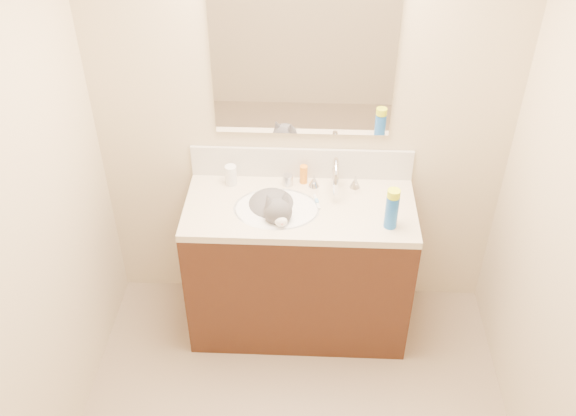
# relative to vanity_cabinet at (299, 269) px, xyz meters

# --- Properties ---
(room_shell) EXTENTS (2.24, 2.54, 2.52)m
(room_shell) POSITION_rel_vanity_cabinet_xyz_m (0.00, -0.97, 1.08)
(room_shell) COLOR beige
(room_shell) RESTS_ON ground
(vanity_cabinet) EXTENTS (1.20, 0.55, 0.82)m
(vanity_cabinet) POSITION_rel_vanity_cabinet_xyz_m (0.00, 0.00, 0.00)
(vanity_cabinet) COLOR #3B1D10
(vanity_cabinet) RESTS_ON ground
(counter_slab) EXTENTS (1.20, 0.55, 0.04)m
(counter_slab) POSITION_rel_vanity_cabinet_xyz_m (0.00, 0.00, 0.43)
(counter_slab) COLOR beige
(counter_slab) RESTS_ON vanity_cabinet
(basin) EXTENTS (0.45, 0.36, 0.14)m
(basin) POSITION_rel_vanity_cabinet_xyz_m (-0.12, -0.03, 0.38)
(basin) COLOR white
(basin) RESTS_ON vanity_cabinet
(faucet) EXTENTS (0.28, 0.20, 0.21)m
(faucet) POSITION_rel_vanity_cabinet_xyz_m (0.18, 0.14, 0.54)
(faucet) COLOR silver
(faucet) RESTS_ON counter_slab
(cat) EXTENTS (0.38, 0.41, 0.31)m
(cat) POSITION_rel_vanity_cabinet_xyz_m (-0.14, -0.01, 0.42)
(cat) COLOR #4E4C4E
(cat) RESTS_ON basin
(backsplash) EXTENTS (1.20, 0.02, 0.18)m
(backsplash) POSITION_rel_vanity_cabinet_xyz_m (0.00, 0.26, 0.54)
(backsplash) COLOR silver
(backsplash) RESTS_ON counter_slab
(mirror) EXTENTS (0.90, 0.02, 0.80)m
(mirror) POSITION_rel_vanity_cabinet_xyz_m (0.00, 0.26, 1.13)
(mirror) COLOR white
(mirror) RESTS_ON room_shell
(pill_bottle) EXTENTS (0.06, 0.06, 0.11)m
(pill_bottle) POSITION_rel_vanity_cabinet_xyz_m (-0.38, 0.18, 0.51)
(pill_bottle) COLOR white
(pill_bottle) RESTS_ON counter_slab
(pill_label) EXTENTS (0.06, 0.06, 0.04)m
(pill_label) POSITION_rel_vanity_cabinet_xyz_m (-0.38, 0.18, 0.49)
(pill_label) COLOR orange
(pill_label) RESTS_ON pill_bottle
(silver_jar) EXTENTS (0.06, 0.06, 0.06)m
(silver_jar) POSITION_rel_vanity_cabinet_xyz_m (-0.07, 0.18, 0.48)
(silver_jar) COLOR #B7B7BC
(silver_jar) RESTS_ON counter_slab
(amber_bottle) EXTENTS (0.04, 0.04, 0.11)m
(amber_bottle) POSITION_rel_vanity_cabinet_xyz_m (0.01, 0.21, 0.50)
(amber_bottle) COLOR orange
(amber_bottle) RESTS_ON counter_slab
(toothbrush) EXTENTS (0.04, 0.12, 0.01)m
(toothbrush) POSITION_rel_vanity_cabinet_xyz_m (0.09, 0.03, 0.45)
(toothbrush) COLOR white
(toothbrush) RESTS_ON counter_slab
(toothbrush_head) EXTENTS (0.02, 0.03, 0.02)m
(toothbrush_head) POSITION_rel_vanity_cabinet_xyz_m (0.09, 0.03, 0.46)
(toothbrush_head) COLOR #6DB0E8
(toothbrush_head) RESTS_ON counter_slab
(spray_can) EXTENTS (0.07, 0.07, 0.18)m
(spray_can) POSITION_rel_vanity_cabinet_xyz_m (0.45, -0.15, 0.54)
(spray_can) COLOR blue
(spray_can) RESTS_ON counter_slab
(spray_cap) EXTENTS (0.06, 0.06, 0.04)m
(spray_cap) POSITION_rel_vanity_cabinet_xyz_m (0.45, -0.15, 0.65)
(spray_cap) COLOR #D9EE19
(spray_cap) RESTS_ON spray_can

